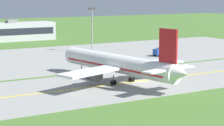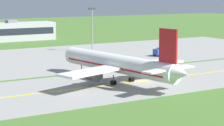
# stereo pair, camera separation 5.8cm
# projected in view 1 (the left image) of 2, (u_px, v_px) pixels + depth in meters

# --- Properties ---
(ground_plane) EXTENTS (500.00, 500.00, 0.00)m
(ground_plane) POSITION_uv_depth(u_px,v_px,m) (139.00, 82.00, 95.03)
(ground_plane) COLOR #47702D
(taxiway_strip) EXTENTS (240.00, 28.00, 0.10)m
(taxiway_strip) POSITION_uv_depth(u_px,v_px,m) (139.00, 81.00, 95.02)
(taxiway_strip) COLOR gray
(taxiway_strip) RESTS_ON ground
(apron_pad) EXTENTS (140.00, 52.00, 0.10)m
(apron_pad) POSITION_uv_depth(u_px,v_px,m) (92.00, 55.00, 135.84)
(apron_pad) COLOR gray
(apron_pad) RESTS_ON ground
(taxiway_centreline) EXTENTS (220.00, 0.60, 0.01)m
(taxiway_centreline) POSITION_uv_depth(u_px,v_px,m) (139.00, 81.00, 95.01)
(taxiway_centreline) COLOR yellow
(taxiway_centreline) RESTS_ON taxiway_strip
(airplane_lead) EXTENTS (32.20, 39.53, 12.70)m
(airplane_lead) POSITION_uv_depth(u_px,v_px,m) (118.00, 64.00, 93.23)
(airplane_lead) COLOR white
(airplane_lead) RESTS_ON ground
(service_truck_fuel) EXTENTS (6.32, 3.51, 2.60)m
(service_truck_fuel) POSITION_uv_depth(u_px,v_px,m) (161.00, 51.00, 133.60)
(service_truck_fuel) COLOR #264CA5
(service_truck_fuel) RESTS_ON ground
(apron_light_mast) EXTENTS (2.40, 0.50, 14.70)m
(apron_light_mast) POSITION_uv_depth(u_px,v_px,m) (92.00, 24.00, 141.76)
(apron_light_mast) COLOR gray
(apron_light_mast) RESTS_ON ground
(traffic_cone_far_edge) EXTENTS (0.44, 0.44, 0.60)m
(traffic_cone_far_edge) POSITION_uv_depth(u_px,v_px,m) (75.00, 74.00, 101.75)
(traffic_cone_far_edge) COLOR orange
(traffic_cone_far_edge) RESTS_ON ground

